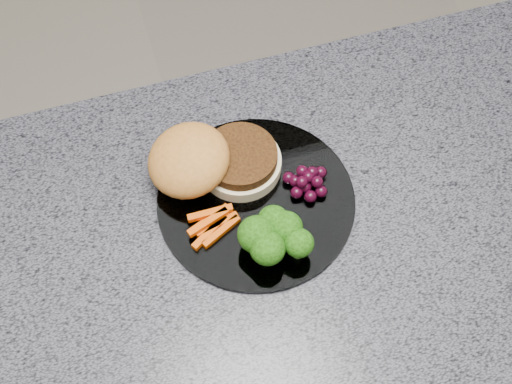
{
  "coord_description": "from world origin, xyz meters",
  "views": [
    {
      "loc": [
        -0.13,
        -0.37,
        1.72
      ],
      "look_at": [
        0.01,
        0.07,
        0.93
      ],
      "focal_mm": 50.0,
      "sensor_mm": 36.0,
      "label": 1
    }
  ],
  "objects_px": {
    "island_cabinet": "(263,358)",
    "burger": "(207,162)",
    "plate": "(256,201)",
    "grape_bunch": "(307,181)"
  },
  "relations": [
    {
      "from": "burger",
      "to": "plate",
      "type": "bearing_deg",
      "value": -54.13
    },
    {
      "from": "plate",
      "to": "burger",
      "type": "height_order",
      "value": "burger"
    },
    {
      "from": "plate",
      "to": "island_cabinet",
      "type": "bearing_deg",
      "value": -95.36
    },
    {
      "from": "island_cabinet",
      "to": "grape_bunch",
      "type": "xyz_separation_m",
      "value": [
        0.08,
        0.07,
        0.49
      ]
    },
    {
      "from": "plate",
      "to": "grape_bunch",
      "type": "distance_m",
      "value": 0.07
    },
    {
      "from": "island_cabinet",
      "to": "burger",
      "type": "height_order",
      "value": "burger"
    },
    {
      "from": "island_cabinet",
      "to": "plate",
      "type": "bearing_deg",
      "value": 84.64
    },
    {
      "from": "island_cabinet",
      "to": "plate",
      "type": "xyz_separation_m",
      "value": [
        0.01,
        0.07,
        0.47
      ]
    },
    {
      "from": "island_cabinet",
      "to": "grape_bunch",
      "type": "height_order",
      "value": "grape_bunch"
    },
    {
      "from": "island_cabinet",
      "to": "grape_bunch",
      "type": "distance_m",
      "value": 0.5
    }
  ]
}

